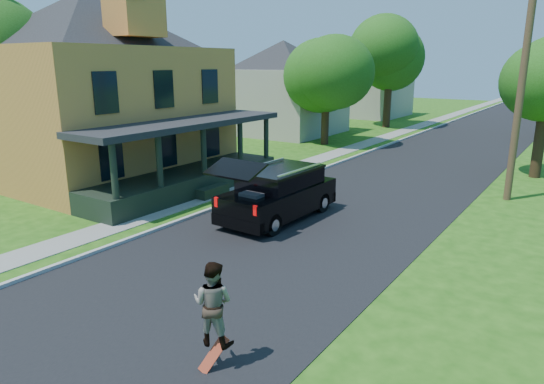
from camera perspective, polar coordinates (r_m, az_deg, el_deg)
The scene contains 14 objects.
ground at distance 13.21m, azimuth -6.45°, elevation -9.82°, with size 140.00×140.00×0.00m, color #205210.
street at distance 30.58m, azimuth 18.72°, elevation 3.80°, with size 8.00×120.00×0.02m, color black.
curb at distance 31.87m, azimuth 11.71°, elevation 4.71°, with size 0.15×120.00×0.12m, color #A7A7A2.
sidewalk at distance 32.48m, azimuth 9.19°, elevation 5.02°, with size 1.30×120.00×0.03m, color gray.
front_walk at distance 23.65m, azimuth -14.54°, elevation 1.01°, with size 6.50×1.20×0.03m, color gray.
main_house at distance 25.59m, azimuth -20.33°, elevation 12.76°, with size 15.56×15.56×10.10m.
neighbor_house_mid at distance 39.38m, azimuth 1.32°, elevation 13.06°, with size 12.78×12.78×8.30m.
neighbor_house_far at distance 53.51m, azimuth 10.95°, elevation 13.31°, with size 12.78×12.78×8.30m.
black_suv at distance 17.49m, azimuth 0.75°, elevation -0.17°, with size 2.19×5.36×2.48m.
skateboarder at distance 9.14m, azimuth -6.97°, elevation -12.86°, with size 0.92×0.79×1.62m.
skateboard at distance 9.48m, azimuth -6.86°, elevation -18.54°, with size 0.43×0.45×0.69m.
tree_left_mid at distance 33.81m, azimuth 6.44°, elevation 14.16°, with size 6.45×6.62×7.85m.
tree_left_far at distance 43.99m, azimuth 13.72°, elevation 16.01°, with size 8.77×8.54×10.23m.
utility_pole_near at distance 21.74m, azimuth 27.40°, elevation 11.93°, with size 1.76×0.63×9.64m.
Camera 1 is at (7.91, -9.02, 5.52)m, focal length 32.00 mm.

